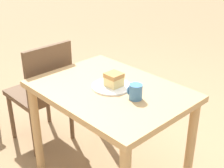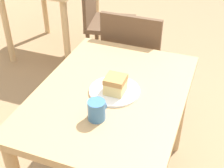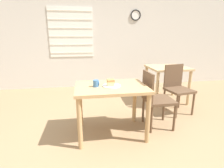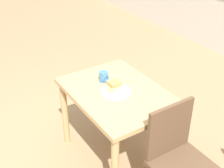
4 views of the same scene
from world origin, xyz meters
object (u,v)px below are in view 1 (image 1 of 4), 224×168
object	(u,v)px
plate	(111,86)
chair_near_window	(43,90)
dining_table_near	(110,104)
coffee_mug	(135,92)
cake_slice	(114,79)

from	to	relation	value
plate	chair_near_window	bearing A→B (deg)	8.31
dining_table_near	chair_near_window	xyz separation A→B (m)	(0.69, 0.08, -0.12)
dining_table_near	coffee_mug	size ratio (longest dim) A/B	10.49
chair_near_window	cake_slice	size ratio (longest dim) A/B	9.14
chair_near_window	coffee_mug	world-z (taller)	chair_near_window
dining_table_near	plate	xyz separation A→B (m)	(0.00, -0.02, 0.12)
coffee_mug	plate	bearing A→B (deg)	-1.47
plate	cake_slice	world-z (taller)	cake_slice
chair_near_window	plate	world-z (taller)	chair_near_window
dining_table_near	plate	world-z (taller)	plate
coffee_mug	dining_table_near	bearing A→B (deg)	3.22
dining_table_near	plate	size ratio (longest dim) A/B	3.90
chair_near_window	plate	xyz separation A→B (m)	(-0.69, -0.10, 0.24)
plate	coffee_mug	bearing A→B (deg)	178.53
chair_near_window	cake_slice	distance (m)	0.77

